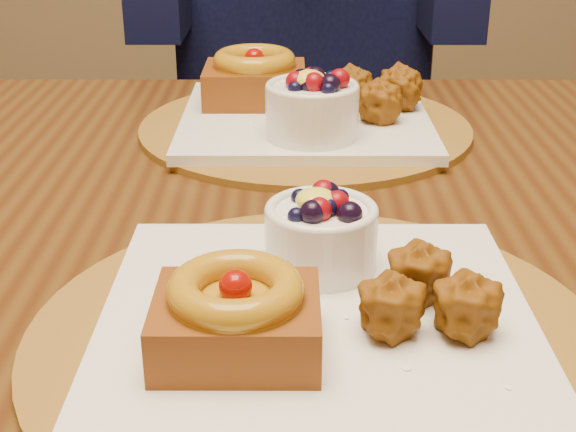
# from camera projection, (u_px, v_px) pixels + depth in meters

# --- Properties ---
(dining_table) EXTENTS (1.60, 0.90, 0.76)m
(dining_table) POSITION_uv_depth(u_px,v_px,m) (308.00, 282.00, 0.76)
(dining_table) COLOR #3D1E0B
(dining_table) RESTS_ON ground
(place_setting_near) EXTENTS (0.38, 0.38, 0.08)m
(place_setting_near) POSITION_uv_depth(u_px,v_px,m) (314.00, 310.00, 0.52)
(place_setting_near) COLOR brown
(place_setting_near) RESTS_ON dining_table
(place_setting_far) EXTENTS (0.38, 0.38, 0.09)m
(place_setting_far) POSITION_uv_depth(u_px,v_px,m) (302.00, 108.00, 0.91)
(place_setting_far) COLOR brown
(place_setting_far) RESTS_ON dining_table
(chair_far) EXTENTS (0.55, 0.55, 0.94)m
(chair_far) POSITION_uv_depth(u_px,v_px,m) (304.00, 149.00, 1.56)
(chair_far) COLOR black
(chair_far) RESTS_ON ground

